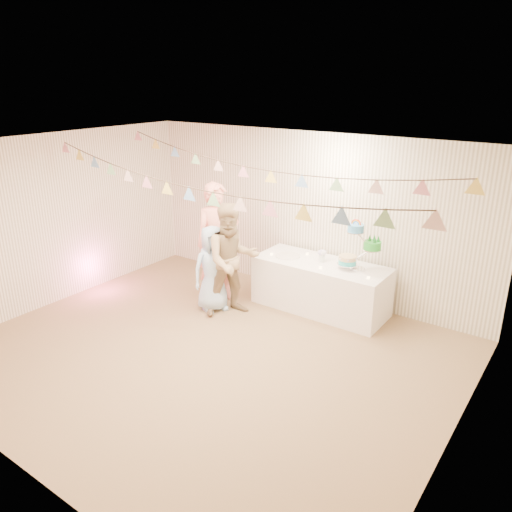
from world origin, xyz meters
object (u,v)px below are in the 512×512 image
Objects in this scene: table at (321,286)px; person_adult_b at (232,260)px; person_adult_a at (218,243)px; cake_stand at (359,247)px; person_child at (213,269)px.

person_adult_b is (-1.00, -0.88, 0.47)m from table.
table is at bearing -33.38° from person_adult_a.
table is at bearing -174.81° from cake_stand.
person_adult_b is at bearing -149.01° from cake_stand.
cake_stand is 2.16m from person_adult_a.
person_adult_a is at bearing -158.48° from table.
person_adult_a is 1.42× the size of person_child.
person_child reaches higher than table.
person_adult_b reaches higher than cake_stand.
table is at bearing -13.46° from person_adult_b.
table is 2.91× the size of cake_stand.
table is 1.19× the size of person_adult_b.
table is 1.65m from person_child.
person_adult_b is 0.37m from person_child.
person_adult_b is (0.50, -0.29, -0.09)m from person_adult_a.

